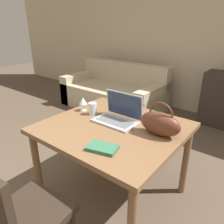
{
  "coord_description": "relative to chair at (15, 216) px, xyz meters",
  "views": [
    {
      "loc": [
        1.12,
        -0.48,
        1.53
      ],
      "look_at": [
        0.11,
        0.81,
        0.85
      ],
      "focal_mm": 35.0,
      "sensor_mm": 36.0,
      "label": 1
    }
  ],
  "objects": [
    {
      "name": "wall_back",
      "position": [
        -0.11,
        3.49,
        0.85
      ],
      "size": [
        10.0,
        0.06,
        2.7
      ],
      "color": "beige",
      "rests_on": "ground_plane"
    },
    {
      "name": "dining_table",
      "position": [
        0.01,
        0.9,
        0.14
      ],
      "size": [
        1.11,
        1.02,
        0.73
      ],
      "color": "brown",
      "rests_on": "ground_plane"
    },
    {
      "name": "chair",
      "position": [
        0.0,
        0.0,
        0.0
      ],
      "size": [
        0.48,
        0.48,
        0.91
      ],
      "rotation": [
        0.0,
        0.0,
        0.11
      ],
      "color": "#2D2319",
      "rests_on": "ground_plane"
    },
    {
      "name": "couch",
      "position": [
        -1.41,
        2.76,
        -0.22
      ],
      "size": [
        1.88,
        0.94,
        0.82
      ],
      "color": "#C1B293",
      "rests_on": "ground_plane"
    },
    {
      "name": "laptop",
      "position": [
        -0.01,
        1.02,
        0.29
      ],
      "size": [
        0.37,
        0.26,
        0.24
      ],
      "color": "#ADADB2",
      "rests_on": "dining_table"
    },
    {
      "name": "drinking_glass",
      "position": [
        -0.29,
        0.98,
        0.29
      ],
      "size": [
        0.07,
        0.07,
        0.11
      ],
      "color": "silver",
      "rests_on": "dining_table"
    },
    {
      "name": "wine_glass",
      "position": [
        -0.42,
        0.99,
        0.32
      ],
      "size": [
        0.08,
        0.08,
        0.13
      ],
      "color": "silver",
      "rests_on": "dining_table"
    },
    {
      "name": "handbag",
      "position": [
        0.38,
        1.0,
        0.33
      ],
      "size": [
        0.32,
        0.14,
        0.26
      ],
      "color": "#592D1E",
      "rests_on": "dining_table"
    },
    {
      "name": "book",
      "position": [
        0.17,
        0.57,
        0.24
      ],
      "size": [
        0.23,
        0.18,
        0.02
      ],
      "rotation": [
        0.0,
        0.0,
        0.26
      ],
      "color": "#336B4C",
      "rests_on": "dining_table"
    }
  ]
}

